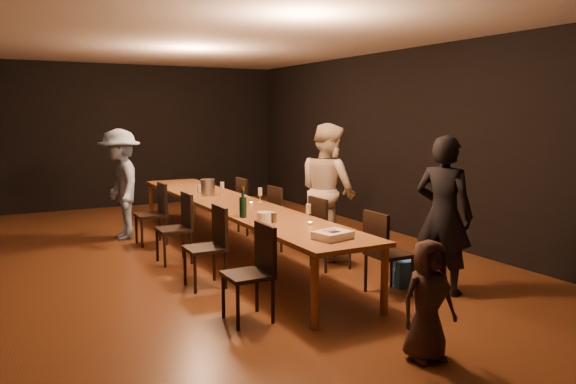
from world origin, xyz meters
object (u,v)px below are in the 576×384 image
chair_right_1 (330,232)px  chair_left_3 (150,214)px  woman_birthday (444,215)px  woman_tan (328,190)px  chair_right_3 (253,205)px  table (233,206)px  chair_right_2 (287,217)px  chair_left_1 (205,247)px  champagne_bottle (243,202)px  man_blue (121,184)px  plate_stack (265,216)px  chair_left_0 (248,274)px  child (428,300)px  chair_right_0 (389,253)px  ice_bucket (208,187)px  birthday_cake (333,235)px  chair_left_2 (174,228)px

chair_right_1 → chair_left_3: (-1.70, 2.40, 0.00)m
woman_birthday → woman_tan: size_ratio=0.95×
chair_right_3 → table: bearing=-35.3°
chair_right_2 → chair_left_1: same height
champagne_bottle → chair_right_2: bearing=43.2°
chair_right_1 → woman_birthday: woman_birthday is taller
chair_left_1 → man_blue: man_blue is taller
chair_right_3 → plate_stack: chair_right_3 is taller
table → champagne_bottle: champagne_bottle is taller
chair_left_1 → man_blue: bearing=5.7°
woman_birthday → table: bearing=3.1°
chair_right_3 → chair_left_0: bearing=-25.3°
chair_left_1 → child: 2.83m
chair_left_1 → woman_birthday: woman_birthday is taller
chair_left_3 → child: 5.16m
chair_right_0 → champagne_bottle: bearing=-137.8°
chair_right_1 → chair_right_2: same height
woman_birthday → chair_right_2: bearing=-13.1°
chair_right_2 → chair_left_3: 2.08m
chair_right_3 → chair_left_1: size_ratio=1.00×
chair_right_1 → chair_left_1: same height
chair_right_2 → plate_stack: (-1.04, -1.43, 0.34)m
chair_right_1 → woman_tan: size_ratio=0.50×
chair_left_0 → champagne_bottle: size_ratio=2.51×
chair_left_0 → child: bearing=-147.8°
ice_bucket → birthday_cake: bearing=-89.3°
birthday_cake → chair_left_2: bearing=95.2°
chair_right_3 → chair_left_0: (-1.70, -3.60, 0.00)m
chair_left_0 → man_blue: bearing=4.1°
chair_right_0 → chair_left_3: same height
chair_right_0 → chair_right_1: size_ratio=1.00×
chair_right_2 → chair_left_0: same height
chair_left_2 → man_blue: size_ratio=0.53×
champagne_bottle → chair_left_1: bearing=-169.7°
champagne_bottle → ice_bucket: bearing=82.0°
table → birthday_cake: (-0.01, -2.59, 0.09)m
chair_right_1 → child: 2.78m
champagne_bottle → chair_left_0: bearing=-112.0°
chair_right_1 → ice_bucket: 2.28m
man_blue → ice_bucket: man_blue is taller
chair_left_3 → chair_right_1: bearing=-144.7°
ice_bucket → chair_left_1: bearing=-111.2°
chair_left_2 → plate_stack: (0.66, -1.43, 0.34)m
chair_left_3 → plate_stack: (0.66, -2.63, 0.34)m
chair_right_1 → chair_right_2: size_ratio=1.00×
chair_right_1 → child: child is taller
chair_right_2 → man_blue: size_ratio=0.53×
plate_stack → chair_left_3: bearing=104.1°
chair_right_2 → woman_tan: woman_tan is taller
chair_left_2 → ice_bucket: ice_bucket is taller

